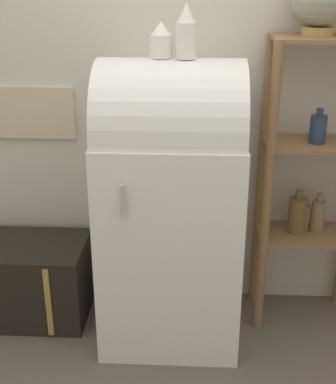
{
  "coord_description": "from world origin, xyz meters",
  "views": [
    {
      "loc": [
        0.12,
        -2.3,
        1.87
      ],
      "look_at": [
        -0.01,
        0.21,
        0.82
      ],
      "focal_mm": 50.0,
      "sensor_mm": 36.0,
      "label": 1
    }
  ],
  "objects_px": {
    "refrigerator": "(171,200)",
    "suitcase_trunk": "(25,279)",
    "vase_left": "(161,41)",
    "vase_center": "(186,33)"
  },
  "relations": [
    {
      "from": "vase_center",
      "to": "suitcase_trunk",
      "type": "bearing_deg",
      "value": 174.76
    },
    {
      "from": "suitcase_trunk",
      "to": "refrigerator",
      "type": "bearing_deg",
      "value": -5.21
    },
    {
      "from": "refrigerator",
      "to": "suitcase_trunk",
      "type": "xyz_separation_m",
      "value": [
        -0.84,
        0.08,
        -0.55
      ]
    },
    {
      "from": "suitcase_trunk",
      "to": "vase_center",
      "type": "height_order",
      "value": "vase_center"
    },
    {
      "from": "suitcase_trunk",
      "to": "vase_left",
      "type": "relative_size",
      "value": 4.42
    },
    {
      "from": "refrigerator",
      "to": "suitcase_trunk",
      "type": "relative_size",
      "value": 2.08
    },
    {
      "from": "refrigerator",
      "to": "vase_left",
      "type": "distance_m",
      "value": 0.79
    },
    {
      "from": "vase_center",
      "to": "refrigerator",
      "type": "bearing_deg",
      "value": 174.4
    },
    {
      "from": "refrigerator",
      "to": "vase_left",
      "type": "height_order",
      "value": "vase_left"
    },
    {
      "from": "suitcase_trunk",
      "to": "vase_left",
      "type": "xyz_separation_m",
      "value": [
        0.79,
        -0.06,
        1.34
      ]
    }
  ]
}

